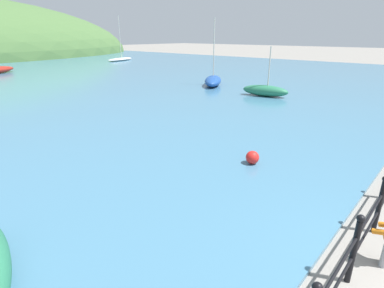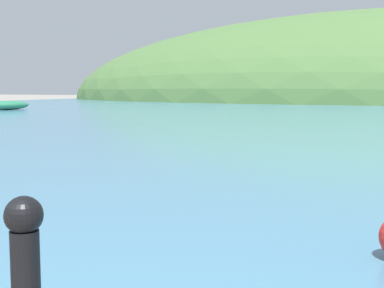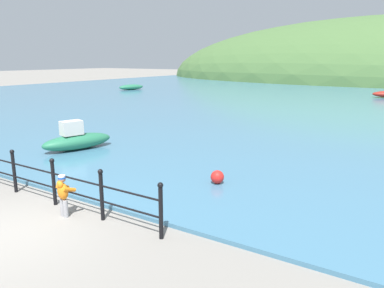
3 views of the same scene
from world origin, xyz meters
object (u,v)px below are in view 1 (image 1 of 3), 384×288
at_px(boat_green_fishing, 265,91).
at_px(mooring_buoy, 252,157).
at_px(boat_mid_harbor, 213,81).
at_px(boat_far_right, 120,59).

distance_m(boat_green_fishing, mooring_buoy, 10.53).
height_order(boat_mid_harbor, boat_far_right, boat_far_right).
relative_size(boat_green_fishing, mooring_buoy, 7.53).
height_order(boat_far_right, mooring_buoy, boat_far_right).
relative_size(boat_mid_harbor, mooring_buoy, 12.07).
bearing_deg(mooring_buoy, boat_mid_harbor, 42.63).
bearing_deg(boat_green_fishing, mooring_buoy, -152.99).
bearing_deg(boat_far_right, mooring_buoy, -120.00).
relative_size(boat_far_right, mooring_buoy, 15.74).
xyz_separation_m(boat_far_right, boat_green_fishing, (-10.11, -28.97, 0.13)).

